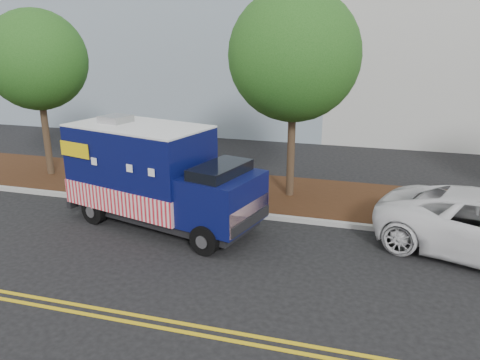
# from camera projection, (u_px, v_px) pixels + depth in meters

# --- Properties ---
(ground) EXTENTS (120.00, 120.00, 0.00)m
(ground) POSITION_uv_depth(u_px,v_px,m) (205.00, 231.00, 13.74)
(ground) COLOR black
(ground) RESTS_ON ground
(curb) EXTENTS (120.00, 0.18, 0.15)m
(curb) POSITION_uv_depth(u_px,v_px,m) (220.00, 211.00, 15.00)
(curb) COLOR #9E9E99
(curb) RESTS_ON ground
(mulch_strip) EXTENTS (120.00, 4.00, 0.15)m
(mulch_strip) POSITION_uv_depth(u_px,v_px,m) (238.00, 191.00, 16.92)
(mulch_strip) COLOR #331E0E
(mulch_strip) RESTS_ON ground
(centerline_near) EXTENTS (120.00, 0.10, 0.01)m
(centerline_near) POSITION_uv_depth(u_px,v_px,m) (131.00, 314.00, 9.66)
(centerline_near) COLOR gold
(centerline_near) RESTS_ON ground
(centerline_far) EXTENTS (120.00, 0.10, 0.01)m
(centerline_far) POSITION_uv_depth(u_px,v_px,m) (125.00, 321.00, 9.43)
(centerline_far) COLOR gold
(centerline_far) RESTS_ON ground
(tree_a) EXTENTS (3.72, 3.72, 6.43)m
(tree_a) POSITION_uv_depth(u_px,v_px,m) (37.00, 60.00, 17.43)
(tree_a) COLOR #38281C
(tree_a) RESTS_ON ground
(tree_b) EXTENTS (4.25, 4.25, 6.98)m
(tree_b) POSITION_uv_depth(u_px,v_px,m) (294.00, 56.00, 14.92)
(tree_b) COLOR #38281C
(tree_b) RESTS_ON ground
(sign_post) EXTENTS (0.06, 0.06, 2.40)m
(sign_post) POSITION_uv_depth(u_px,v_px,m) (154.00, 168.00, 15.71)
(sign_post) COLOR #473828
(sign_post) RESTS_ON ground
(food_truck) EXTENTS (6.37, 3.65, 3.18)m
(food_truck) POSITION_uv_depth(u_px,v_px,m) (155.00, 178.00, 13.88)
(food_truck) COLOR black
(food_truck) RESTS_ON ground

